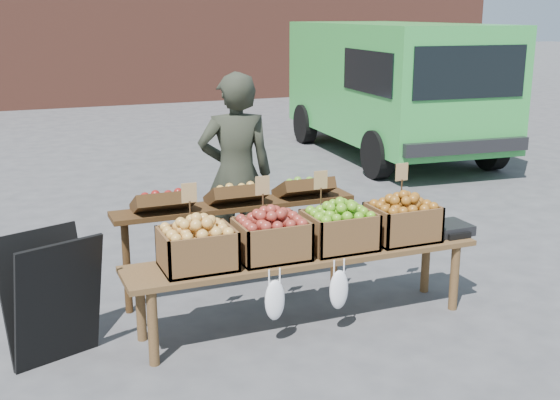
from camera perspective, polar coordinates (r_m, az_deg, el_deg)
name	(u,v)px	position (r m, az deg, el deg)	size (l,w,h in m)	color
ground	(278,301)	(5.80, -0.17, -8.24)	(80.00, 80.00, 0.00)	#49494C
delivery_van	(391,91)	(11.62, 9.03, 8.78)	(2.17, 4.73, 2.12)	green
vendor	(236,175)	(6.19, -3.60, 2.05)	(0.66, 0.43, 1.81)	#272A20
chalkboard_sign	(52,298)	(4.95, -18.05, -7.58)	(0.59, 0.33, 0.90)	black
back_table	(236,236)	(5.75, -3.57, -2.94)	(2.10, 0.44, 1.04)	#382310
display_bench	(305,289)	(5.30, 2.07, -7.21)	(2.70, 0.56, 0.57)	brown
crate_golden_apples	(197,249)	(4.89, -6.74, -3.95)	(0.50, 0.40, 0.28)	#D9CA49
crate_russet_pears	(271,239)	(5.06, -0.73, -3.20)	(0.50, 0.40, 0.28)	maroon
crate_red_apples	(339,230)	(5.27, 4.84, -2.48)	(0.50, 0.40, 0.28)	#4A850E
crate_green_apples	(402,222)	(5.54, 9.92, -1.80)	(0.50, 0.40, 0.28)	#AA6814
weighing_scale	(447,228)	(5.80, 13.44, -2.26)	(0.34, 0.30, 0.08)	black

